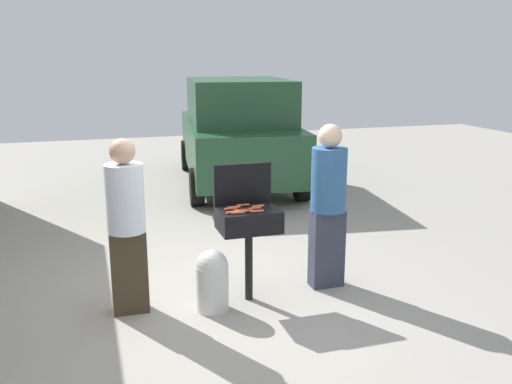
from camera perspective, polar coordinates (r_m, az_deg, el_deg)
ground_plane at (r=5.83m, az=-3.31°, el=-10.87°), size 24.00×24.00×0.00m
bbq_grill at (r=5.52m, az=-0.76°, el=-3.25°), size 0.60×0.44×0.96m
grill_lid_open at (r=5.63m, az=-1.42°, el=0.85°), size 0.60×0.05×0.42m
hot_dog_0 at (r=5.50m, az=-2.28°, el=-1.60°), size 0.13×0.03×0.03m
hot_dog_1 at (r=5.31m, az=-1.88°, el=-2.15°), size 0.13×0.03×0.03m
hot_dog_2 at (r=5.45m, az=-2.60°, el=-1.75°), size 0.13×0.03×0.03m
hot_dog_3 at (r=5.57m, az=-1.34°, el=-1.37°), size 0.13×0.03×0.03m
hot_dog_4 at (r=5.45m, az=-0.14°, el=-1.71°), size 0.13×0.03×0.03m
hot_dog_5 at (r=5.36m, az=-1.08°, el=-1.98°), size 0.13×0.03×0.03m
hot_dog_6 at (r=5.33m, az=-2.39°, el=-2.09°), size 0.13×0.03×0.03m
hot_dog_7 at (r=5.36m, az=0.09°, el=-2.00°), size 0.13×0.04×0.03m
hot_dog_8 at (r=5.39m, az=-1.59°, el=-1.91°), size 0.13×0.04×0.03m
hot_dog_9 at (r=5.53m, az=0.20°, el=-1.49°), size 0.13×0.04×0.03m
propane_tank at (r=5.47m, az=-4.53°, el=-8.94°), size 0.32×0.32×0.62m
person_left at (r=5.35m, az=-13.22°, el=-2.90°), size 0.36×0.36×1.71m
person_right at (r=5.87m, az=7.45°, el=-0.86°), size 0.37×0.37×1.76m
parked_minivan at (r=10.66m, az=-1.92°, el=6.25°), size 2.48×4.61×2.02m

